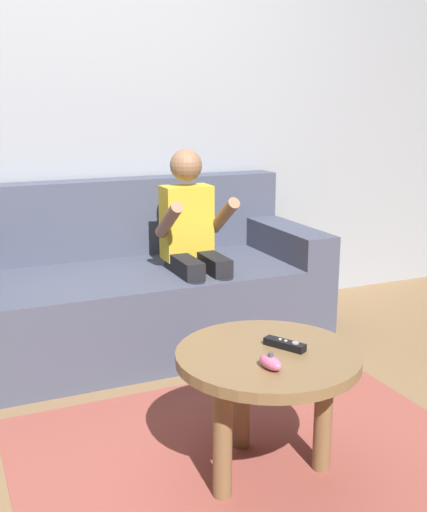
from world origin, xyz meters
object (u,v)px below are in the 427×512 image
Objects in this scene: couch at (133,291)px; nunchuk_pink at (271,362)px; coffee_table at (266,373)px; game_remote_black_near_edge at (285,344)px; person_seated_on_couch at (194,240)px.

couch reaches higher than nunchuk_pink.
game_remote_black_near_edge reaches higher than coffee_table.
couch is 3.09× the size of coffee_table.
couch is 12.92× the size of game_remote_black_near_edge.
couch is 18.81× the size of nunchuk_pink.
nunchuk_pink is at bearing -114.33° from coffee_table.
nunchuk_pink reaches higher than game_remote_black_near_edge.
coffee_table is at bearing 179.02° from game_remote_black_near_edge.
couch is at bearing 90.29° from nunchuk_pink.
nunchuk_pink is (-0.12, -0.12, 0.01)m from game_remote_black_near_edge.
coffee_table is 0.11m from game_remote_black_near_edge.
couch is at bearing 144.98° from person_seated_on_couch.
coffee_table is 4.18× the size of game_remote_black_near_edge.
person_seated_on_couch is at bearing 80.01° from coffee_table.
nunchuk_pink is at bearing -134.38° from game_remote_black_near_edge.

